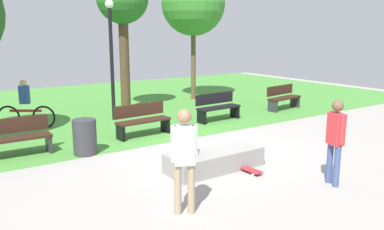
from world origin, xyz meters
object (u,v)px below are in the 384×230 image
at_px(concrete_ledge, 215,160).
at_px(park_bench_near_path, 15,137).
at_px(tree_leaning_ash, 193,4).
at_px(lamp_post, 111,48).
at_px(skateboard_spare, 215,149).
at_px(park_bench_center_lawn, 283,97).
at_px(trash_bin, 85,137).
at_px(skater_watching, 335,136).
at_px(cyclist_on_bicycle, 25,107).
at_px(skater_performing_trick, 184,154).
at_px(park_bench_far_left, 142,119).
at_px(backpack_on_ledge, 192,147).
at_px(tree_slender_maple, 122,1).
at_px(skateboard_by_ledge, 246,168).
at_px(park_bench_near_lamppost, 217,106).

bearing_deg(concrete_ledge, park_bench_near_path, 134.94).
relative_size(tree_leaning_ash, lamp_post, 1.39).
bearing_deg(concrete_ledge, skateboard_spare, 51.62).
relative_size(park_bench_center_lawn, trash_bin, 1.91).
height_order(skater_watching, park_bench_center_lawn, skater_watching).
height_order(tree_leaning_ash, cyclist_on_bicycle, tree_leaning_ash).
bearing_deg(skater_performing_trick, park_bench_center_lawn, 33.59).
bearing_deg(park_bench_far_left, backpack_on_ledge, -99.20).
xyz_separation_m(concrete_ledge, skater_performing_trick, (-1.70, -1.42, 0.81)).
height_order(skater_performing_trick, skateboard_spare, skater_performing_trick).
relative_size(park_bench_near_path, tree_slender_maple, 0.31).
distance_m(skateboard_spare, tree_leaning_ash, 8.86).
xyz_separation_m(skateboard_spare, cyclist_on_bicycle, (-3.29, 5.33, 0.57)).
bearing_deg(skateboard_by_ledge, park_bench_near_path, 134.73).
xyz_separation_m(concrete_ledge, skater_watching, (1.35, -1.99, 0.77)).
xyz_separation_m(skater_performing_trick, skateboard_spare, (2.47, 2.38, -0.95)).
relative_size(tree_slender_maple, trash_bin, 5.91).
distance_m(backpack_on_ledge, park_bench_near_path, 4.34).
bearing_deg(skater_watching, skateboard_spare, 101.18).
xyz_separation_m(park_bench_near_lamppost, lamp_post, (-2.84, 2.04, 1.93)).
height_order(skater_performing_trick, skater_watching, skater_performing_trick).
relative_size(concrete_ledge, tree_slender_maple, 0.42).
height_order(concrete_ledge, skater_performing_trick, skater_performing_trick).
distance_m(park_bench_center_lawn, park_bench_near_lamppost, 3.27).
height_order(skateboard_by_ledge, lamp_post, lamp_post).
xyz_separation_m(backpack_on_ledge, trash_bin, (-1.41, 2.52, -0.14)).
bearing_deg(concrete_ledge, park_bench_far_left, 90.12).
height_order(park_bench_near_path, lamp_post, lamp_post).
bearing_deg(skater_watching, concrete_ledge, 124.18).
relative_size(park_bench_center_lawn, tree_leaning_ash, 0.30).
height_order(park_bench_near_path, park_bench_near_lamppost, same).
relative_size(concrete_ledge, park_bench_near_path, 1.33).
xyz_separation_m(skater_performing_trick, park_bench_near_path, (-1.67, 4.79, -0.54)).
height_order(park_bench_far_left, park_bench_near_lamppost, same).
distance_m(park_bench_near_lamppost, tree_slender_maple, 5.20).
distance_m(skater_performing_trick, tree_leaning_ash, 11.64).
height_order(park_bench_center_lawn, trash_bin, park_bench_center_lawn).
bearing_deg(tree_slender_maple, skater_watching, -89.30).
distance_m(skater_performing_trick, park_bench_near_lamppost, 7.01).
bearing_deg(concrete_ledge, tree_slender_maple, 80.19).
bearing_deg(cyclist_on_bicycle, skater_watching, -64.92).
bearing_deg(skateboard_spare, park_bench_center_lawn, 27.86).
distance_m(skateboard_by_ledge, tree_slender_maple, 8.64).
relative_size(tree_slender_maple, cyclist_on_bicycle, 3.34).
relative_size(tree_slender_maple, lamp_post, 1.30).
height_order(skateboard_by_ledge, park_bench_near_path, park_bench_near_path).
relative_size(concrete_ledge, skater_watching, 1.28).
bearing_deg(park_bench_near_path, tree_slender_maple, 39.46).
xyz_separation_m(skateboard_by_ledge, trash_bin, (-2.42, 3.10, 0.37)).
relative_size(skater_watching, park_bench_far_left, 1.03).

